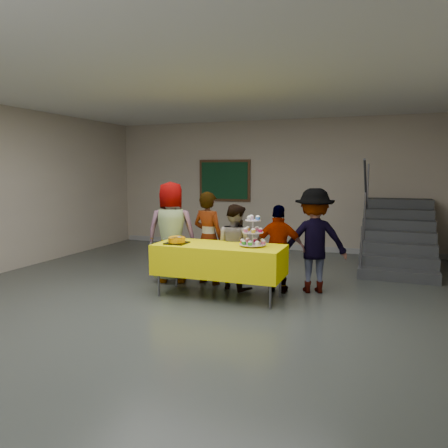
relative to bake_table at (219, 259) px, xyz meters
The scene contains 11 objects.
room_shell 1.78m from the bake_table, 105.36° to the right, with size 10.00×10.04×3.02m.
bake_table is the anchor object (origin of this frame).
cupcake_stand 0.62m from the bake_table, ahead, with size 0.38×0.38×0.44m.
bear_cake 0.69m from the bake_table, 169.02° to the right, with size 0.32×0.36×0.12m.
schoolchild_a 1.23m from the bake_table, 152.27° to the left, with size 0.81×0.53×1.66m, color slate.
schoolchild_b 0.80m from the bake_table, 124.21° to the left, with size 0.55×0.36×1.50m, color slate.
schoolchild_c 0.52m from the bake_table, 82.20° to the left, with size 0.64×0.50×1.33m, color slate.
schoolchild_d 0.93m from the bake_table, 35.04° to the left, with size 0.78×0.32×1.33m, color slate.
schoolchild_e 1.47m from the bake_table, 31.32° to the left, with size 1.02×0.58×1.58m, color slate.
staircase 4.12m from the bake_table, 53.11° to the left, with size 1.30×2.40×2.04m.
noticeboard 4.50m from the bake_table, 109.32° to the left, with size 1.30×0.05×1.00m.
Camera 1 is at (2.46, -4.98, 1.83)m, focal length 35.00 mm.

